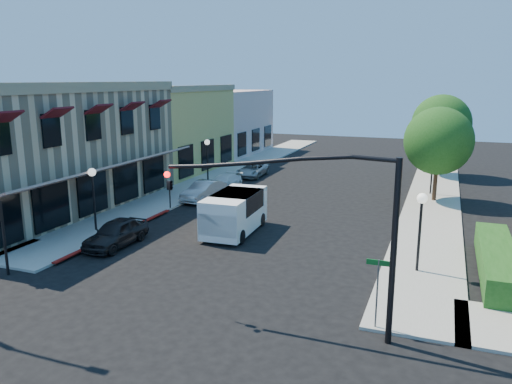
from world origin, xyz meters
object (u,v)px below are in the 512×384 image
(signal_mast_arm, at_px, (326,214))
(parked_car_c, at_px, (224,183))
(lamppost_left_far, at_px, (207,150))
(lamppost_left_near, at_px, (93,183))
(street_tree_b, at_px, (441,124))
(street_name_sign, at_px, (378,283))
(lamppost_right_near, at_px, (421,212))
(parked_car_a, at_px, (116,233))
(street_tree_a, at_px, (438,141))
(parked_car_d, at_px, (252,170))
(parked_car_b, at_px, (204,191))
(white_van, at_px, (234,210))
(secondary_signal, at_px, (1,224))
(lamppost_right_far, at_px, (433,158))

(signal_mast_arm, relative_size, parked_car_c, 1.96)
(lamppost_left_far, bearing_deg, lamppost_left_near, -90.00)
(street_tree_b, distance_m, lamppost_left_near, 29.64)
(street_name_sign, bearing_deg, parked_car_c, 127.58)
(lamppost_right_near, xyz_separation_m, parked_car_a, (-14.45, -1.62, -2.05))
(street_tree_a, xyz_separation_m, street_name_sign, (-1.30, -19.80, -2.50))
(parked_car_d, bearing_deg, street_tree_a, -17.41)
(street_tree_a, relative_size, parked_car_a, 1.62)
(signal_mast_arm, bearing_deg, parked_car_b, 128.38)
(signal_mast_arm, bearing_deg, lamppost_right_near, 67.88)
(parked_car_b, bearing_deg, street_tree_a, 26.29)
(street_tree_b, height_order, parked_car_d, street_tree_b)
(parked_car_a, bearing_deg, parked_car_c, 91.32)
(street_tree_a, xyz_separation_m, parked_car_a, (-14.75, -15.62, -3.51))
(signal_mast_arm, distance_m, parked_car_b, 19.72)
(signal_mast_arm, relative_size, lamppost_left_near, 2.24)
(white_van, height_order, parked_car_d, white_van)
(street_tree_b, height_order, secondary_signal, street_tree_b)
(parked_car_a, xyz_separation_m, parked_car_c, (-0.25, 13.62, -0.09))
(lamppost_right_far, bearing_deg, street_tree_a, -81.47)
(street_tree_a, bearing_deg, white_van, -131.17)
(street_tree_b, distance_m, secondary_signal, 34.97)
(signal_mast_arm, relative_size, parked_car_b, 1.97)
(lamppost_right_near, xyz_separation_m, white_van, (-9.74, 2.52, -1.46))
(lamppost_left_near, distance_m, parked_car_c, 12.41)
(lamppost_left_far, height_order, lamppost_right_near, same)
(parked_car_d, bearing_deg, parked_car_b, -92.48)
(lamppost_left_far, height_order, lamppost_right_far, same)
(lamppost_right_near, distance_m, parked_car_d, 23.34)
(lamppost_right_far, bearing_deg, parked_car_b, -153.64)
(street_tree_a, xyz_separation_m, lamppost_right_near, (-0.30, -14.00, -1.46))
(signal_mast_arm, xyz_separation_m, parked_car_a, (-11.81, 4.88, -3.41))
(parked_car_c, bearing_deg, street_tree_a, 10.13)
(parked_car_c, bearing_deg, lamppost_left_far, 141.52)
(lamppost_right_far, bearing_deg, white_van, -125.85)
(lamppost_left_far, bearing_deg, parked_car_b, -66.48)
(lamppost_left_far, height_order, parked_car_b, lamppost_left_far)
(street_tree_b, bearing_deg, lamppost_left_near, -125.79)
(white_van, relative_size, parked_car_c, 1.24)
(parked_car_c, distance_m, parked_car_d, 6.00)
(secondary_signal, xyz_separation_m, parked_car_c, (1.80, 18.59, -1.73))
(signal_mast_arm, bearing_deg, street_tree_b, 84.49)
(street_tree_a, height_order, street_name_sign, street_tree_a)
(white_van, relative_size, parked_car_b, 1.24)
(parked_car_d, bearing_deg, parked_car_c, -92.48)
(lamppost_right_near, height_order, lamppost_right_far, same)
(parked_car_d, bearing_deg, lamppost_right_far, -10.23)
(parked_car_b, bearing_deg, parked_car_a, -81.74)
(lamppost_left_near, bearing_deg, parked_car_b, 75.22)
(parked_car_b, bearing_deg, parked_car_c, 96.89)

